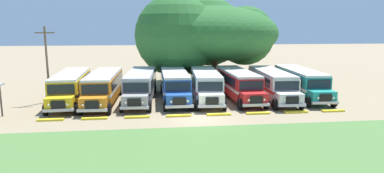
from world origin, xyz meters
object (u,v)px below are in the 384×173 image
utility_pole (47,62)px  parked_bus_slot_0 (71,86)px  parked_bus_slot_1 (104,86)px  parked_bus_slot_5 (238,83)px  parked_bus_slot_3 (175,84)px  parked_bus_slot_4 (205,83)px  parked_bus_slot_7 (300,81)px  parked_bus_slot_2 (141,84)px  broad_shade_tree (209,34)px  parked_bus_slot_6 (272,83)px

utility_pole → parked_bus_slot_0: bearing=-8.8°
parked_bus_slot_1 → parked_bus_slot_5: 13.36m
utility_pole → parked_bus_slot_3: bearing=-1.1°
parked_bus_slot_4 → parked_bus_slot_7: 10.11m
parked_bus_slot_1 → parked_bus_slot_4: 10.03m
parked_bus_slot_2 → parked_bus_slot_5: (9.81, -0.23, 0.00)m
parked_bus_slot_1 → broad_shade_tree: (12.03, 10.21, 4.74)m
parked_bus_slot_0 → utility_pole: size_ratio=1.50×
parked_bus_slot_4 → parked_bus_slot_2: bearing=-88.5°
parked_bus_slot_3 → parked_bus_slot_5: size_ratio=1.00×
parked_bus_slot_3 → parked_bus_slot_6: bearing=85.8°
parked_bus_slot_0 → parked_bus_slot_4: 13.18m
parked_bus_slot_5 → parked_bus_slot_2: bearing=-93.0°
parked_bus_slot_6 → parked_bus_slot_4: bearing=-91.4°
parked_bus_slot_5 → parked_bus_slot_4: bearing=-91.4°
parked_bus_slot_2 → parked_bus_slot_3: bearing=93.7°
parked_bus_slot_0 → parked_bus_slot_1: (3.16, -0.35, 0.00)m
broad_shade_tree → parked_bus_slot_3: bearing=-117.6°
broad_shade_tree → utility_pole: broad_shade_tree is taller
parked_bus_slot_4 → parked_bus_slot_5: bearing=93.8°
parked_bus_slot_4 → broad_shade_tree: (2.00, 10.02, 4.74)m
parked_bus_slot_3 → parked_bus_slot_2: bearing=-89.9°
parked_bus_slot_1 → broad_shade_tree: size_ratio=0.59×
broad_shade_tree → utility_pole: size_ratio=2.53×
parked_bus_slot_4 → parked_bus_slot_5: 3.33m
utility_pole → parked_bus_slot_4: bearing=-1.8°
parked_bus_slot_3 → parked_bus_slot_6: (9.87, -0.73, 0.00)m
parked_bus_slot_5 → broad_shade_tree: (-1.33, 10.00, 4.74)m
parked_bus_slot_2 → parked_bus_slot_1: bearing=-79.4°
parked_bus_slot_0 → parked_bus_slot_1: bearing=80.7°
parked_bus_slot_5 → broad_shade_tree: size_ratio=0.59×
broad_shade_tree → parked_bus_slot_0: bearing=-147.0°
parked_bus_slot_2 → parked_bus_slot_7: size_ratio=1.00×
parked_bus_slot_1 → parked_bus_slot_5: bearing=92.4°
parked_bus_slot_0 → parked_bus_slot_4: bearing=86.3°
parked_bus_slot_3 → broad_shade_tree: bearing=152.4°
utility_pole → parked_bus_slot_6: bearing=-2.5°
parked_bus_slot_0 → parked_bus_slot_2: 6.70m
broad_shade_tree → parked_bus_slot_1: bearing=-139.7°
parked_bus_slot_0 → parked_bus_slot_2: (6.70, 0.09, 0.00)m
parked_bus_slot_1 → broad_shade_tree: bearing=131.8°
parked_bus_slot_7 → parked_bus_slot_3: bearing=-87.8°
parked_bus_slot_3 → parked_bus_slot_4: 3.11m
parked_bus_slot_7 → utility_pole: 25.53m
parked_bus_slot_5 → parked_bus_slot_0: bearing=-92.1°
parked_bus_slot_0 → parked_bus_slot_6: bearing=85.2°
parked_bus_slot_6 → parked_bus_slot_7: same height
parked_bus_slot_3 → parked_bus_slot_4: (3.10, -0.24, 0.00)m
parked_bus_slot_5 → broad_shade_tree: broad_shade_tree is taller
parked_bus_slot_4 → parked_bus_slot_5: (3.33, 0.01, 0.00)m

